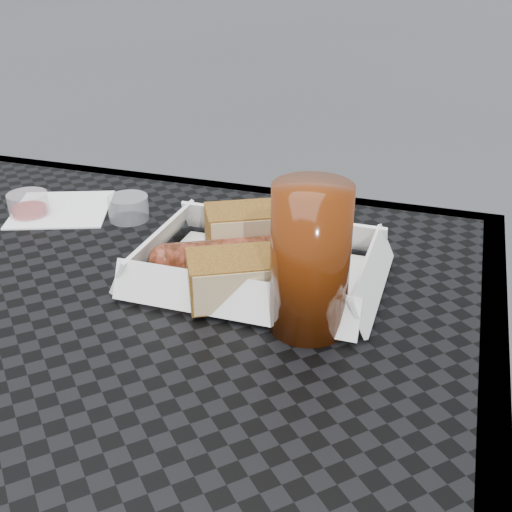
{
  "coord_description": "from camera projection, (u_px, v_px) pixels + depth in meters",
  "views": [
    {
      "loc": [
        0.33,
        -0.41,
        1.07
      ],
      "look_at": [
        0.15,
        0.14,
        0.78
      ],
      "focal_mm": 45.0,
      "sensor_mm": 36.0,
      "label": 1
    }
  ],
  "objects": [
    {
      "name": "food_tray",
      "position": [
        259.0,
        276.0,
        0.67
      ],
      "size": [
        0.22,
        0.15,
        0.0
      ],
      "primitive_type": "cube",
      "color": "white",
      "rests_on": "patio_table"
    },
    {
      "name": "condiment_cup_sauce",
      "position": [
        28.0,
        205.0,
        0.81
      ],
      "size": [
        0.05,
        0.05,
        0.03
      ],
      "primitive_type": "cylinder",
      "color": "#980E0B",
      "rests_on": "patio_table"
    },
    {
      "name": "patio_table",
      "position": [
        64.0,
        391.0,
        0.63
      ],
      "size": [
        0.8,
        0.8,
        0.74
      ],
      "color": "black",
      "rests_on": "ground"
    },
    {
      "name": "drink_glass",
      "position": [
        310.0,
        260.0,
        0.56
      ],
      "size": [
        0.07,
        0.07,
        0.14
      ],
      "primitive_type": "cylinder",
      "color": "#4C1C06",
      "rests_on": "patio_table"
    },
    {
      "name": "condiment_cup_empty",
      "position": [
        129.0,
        208.0,
        0.8
      ],
      "size": [
        0.05,
        0.05,
        0.03
      ],
      "primitive_type": "cylinder",
      "color": "silver",
      "rests_on": "patio_table"
    },
    {
      "name": "bread_near",
      "position": [
        242.0,
        230.0,
        0.71
      ],
      "size": [
        0.1,
        0.09,
        0.05
      ],
      "primitive_type": "cube",
      "rotation": [
        0.0,
        0.0,
        0.49
      ],
      "color": "brown",
      "rests_on": "food_tray"
    },
    {
      "name": "bratwurst",
      "position": [
        238.0,
        254.0,
        0.67
      ],
      "size": [
        0.17,
        0.11,
        0.03
      ],
      "rotation": [
        0.0,
        0.0,
        0.49
      ],
      "color": "maroon",
      "rests_on": "food_tray"
    },
    {
      "name": "napkin",
      "position": [
        62.0,
        209.0,
        0.83
      ],
      "size": [
        0.16,
        0.16,
        0.0
      ],
      "primitive_type": "cube",
      "rotation": [
        0.0,
        0.0,
        0.37
      ],
      "color": "white",
      "rests_on": "patio_table"
    },
    {
      "name": "bread_far",
      "position": [
        234.0,
        278.0,
        0.62
      ],
      "size": [
        0.1,
        0.09,
        0.04
      ],
      "primitive_type": "cube",
      "rotation": [
        0.0,
        0.0,
        0.49
      ],
      "color": "brown",
      "rests_on": "food_tray"
    },
    {
      "name": "veg_garnish",
      "position": [
        295.0,
        299.0,
        0.62
      ],
      "size": [
        0.03,
        0.03,
        0.0
      ],
      "color": "#EE530A",
      "rests_on": "food_tray"
    }
  ]
}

